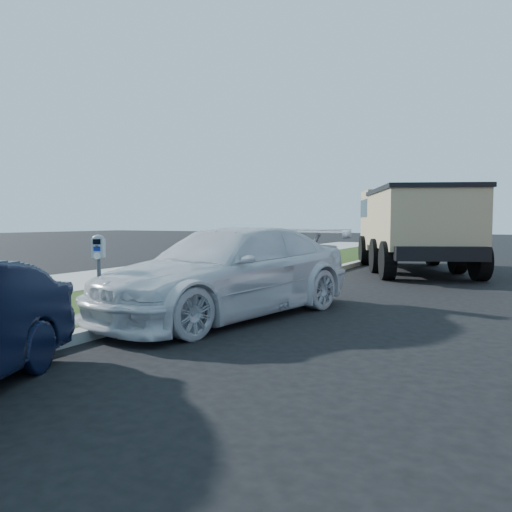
% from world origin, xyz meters
% --- Properties ---
extents(ground, '(120.00, 120.00, 0.00)m').
position_xyz_m(ground, '(0.00, 0.00, 0.00)').
color(ground, black).
rests_on(ground, ground).
extents(streetside, '(6.12, 50.00, 0.15)m').
position_xyz_m(streetside, '(-5.57, 2.00, 0.07)').
color(streetside, gray).
rests_on(streetside, ground).
extents(parking_meter, '(0.21, 0.17, 1.27)m').
position_xyz_m(parking_meter, '(-2.87, -1.09, 1.04)').
color(parking_meter, '#3F4247').
rests_on(parking_meter, ground).
extents(white_wagon, '(3.19, 5.45, 1.48)m').
position_xyz_m(white_wagon, '(-1.82, 0.83, 0.74)').
color(white_wagon, silver).
rests_on(white_wagon, ground).
extents(dump_truck, '(4.93, 7.25, 2.68)m').
position_xyz_m(dump_truck, '(-0.57, 10.13, 1.51)').
color(dump_truck, black).
rests_on(dump_truck, ground).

